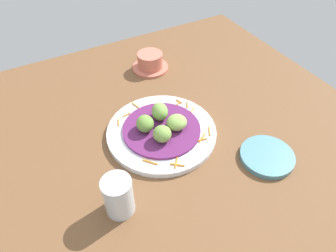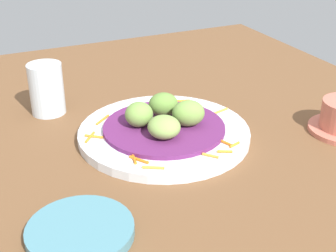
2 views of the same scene
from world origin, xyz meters
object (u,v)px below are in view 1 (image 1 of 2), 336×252
Objects in this scene: guac_scoop_back at (177,122)px; guac_scoop_right at (162,134)px; guac_scoop_center at (145,124)px; side_plate_small at (267,156)px; terracotta_bowl at (150,62)px; guac_scoop_left at (160,112)px; main_plate at (161,132)px; water_glass at (118,196)px.

guac_scoop_right is at bearing 21.45° from guac_scoop_back.
guac_scoop_right is at bearing 111.45° from guac_scoop_center.
terracotta_bowl is at bearing -80.91° from side_plate_small.
guac_scoop_center is at bearing -68.55° from guac_scoop_right.
side_plate_small is at bearing 126.44° from guac_scoop_left.
main_plate is 5.35× the size of guac_scoop_back.
guac_scoop_right is at bearing 66.45° from guac_scoop_left.
guac_scoop_right is 34.17cm from terracotta_bowl.
guac_scoop_left is at bearing 69.34° from terracotta_bowl.
main_plate is 6.13× the size of guac_scoop_right.
guac_scoop_right is at bearing -37.85° from side_plate_small.
guac_scoop_back is at bearing -147.45° from water_glass.
main_plate reaches higher than side_plate_small.
water_glass is (28.22, 43.16, 2.18)cm from terracotta_bowl.
guac_scoop_back is at bearing -49.95° from side_plate_small.
side_plate_small is at bearing 142.15° from guac_scoop_right.
main_plate is 5.23cm from guac_scoop_right.
guac_scoop_right is 5.60cm from guac_scoop_back.
guac_scoop_back is (-7.25, 3.16, -0.25)cm from guac_scoop_center.
guac_scoop_left is at bearing -53.56° from side_plate_small.
guac_scoop_right reaches higher than guac_scoop_back.
side_plate_small is at bearing 99.09° from terracotta_bowl.
guac_scoop_left is 0.57× the size of water_glass.
guac_scoop_right is 0.87× the size of guac_scoop_back.
guac_scoop_left is 5.60cm from guac_scoop_center.
water_glass reaches higher than side_plate_small.
guac_scoop_center is 5.60cm from guac_scoop_right.
side_plate_small is (-19.99, 15.53, -3.49)cm from guac_scoop_right.
guac_scoop_left is at bearing -113.55° from main_plate.
guac_scoop_center is 30.45cm from side_plate_small.
water_glass is (35.79, -4.16, 3.94)cm from side_plate_small.
water_glass is (15.81, 11.37, 0.45)cm from guac_scoop_right.
guac_scoop_back is at bearing 111.45° from guac_scoop_left.
guac_scoop_back and terracotta_bowl have the same top height.
guac_scoop_center is 30.30cm from terracotta_bowl.
guac_scoop_left is 26.59cm from water_glass.
guac_scoop_left reaches higher than guac_scoop_right.
guac_scoop_center is 0.43× the size of terracotta_bowl.
terracotta_bowl is (-10.83, -28.16, 1.69)cm from main_plate.
guac_scoop_back reaches higher than main_plate.
guac_scoop_center is at bearing -129.69° from water_glass.
guac_scoop_back is at bearing 156.45° from guac_scoop_center.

